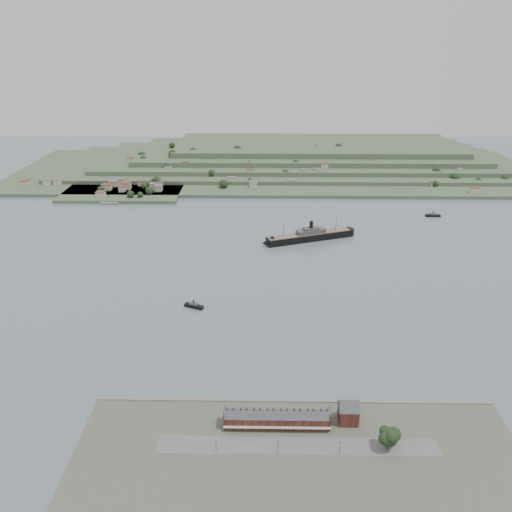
{
  "coord_description": "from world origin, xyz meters",
  "views": [
    {
      "loc": [
        -17.45,
        -369.76,
        189.4
      ],
      "look_at": [
        -24.24,
        30.0,
        10.46
      ],
      "focal_mm": 35.0,
      "sensor_mm": 36.0,
      "label": 1
    }
  ],
  "objects_px": {
    "terrace_row": "(277,418)",
    "fig_tree": "(390,437)",
    "gabled_building": "(348,412)",
    "tugboat": "(194,306)",
    "steamship": "(307,236)"
  },
  "relations": [
    {
      "from": "steamship",
      "to": "tugboat",
      "type": "distance_m",
      "value": 165.33
    },
    {
      "from": "steamship",
      "to": "tugboat",
      "type": "height_order",
      "value": "steamship"
    },
    {
      "from": "terrace_row",
      "to": "gabled_building",
      "type": "relative_size",
      "value": 3.95
    },
    {
      "from": "steamship",
      "to": "tugboat",
      "type": "relative_size",
      "value": 6.25
    },
    {
      "from": "terrace_row",
      "to": "fig_tree",
      "type": "xyz_separation_m",
      "value": [
        54.53,
        -15.16,
        2.96
      ]
    },
    {
      "from": "terrace_row",
      "to": "gabled_building",
      "type": "distance_m",
      "value": 37.74
    },
    {
      "from": "gabled_building",
      "to": "terrace_row",
      "type": "bearing_deg",
      "value": -173.88
    },
    {
      "from": "terrace_row",
      "to": "fig_tree",
      "type": "relative_size",
      "value": 4.35
    },
    {
      "from": "gabled_building",
      "to": "steamship",
      "type": "height_order",
      "value": "steamship"
    },
    {
      "from": "gabled_building",
      "to": "tugboat",
      "type": "height_order",
      "value": "gabled_building"
    },
    {
      "from": "terrace_row",
      "to": "gabled_building",
      "type": "xyz_separation_m",
      "value": [
        37.5,
        4.02,
        1.34
      ]
    },
    {
      "from": "terrace_row",
      "to": "steamship",
      "type": "distance_m",
      "value": 262.7
    },
    {
      "from": "gabled_building",
      "to": "tugboat",
      "type": "bearing_deg",
      "value": 128.78
    },
    {
      "from": "fig_tree",
      "to": "tugboat",
      "type": "bearing_deg",
      "value": 129.18
    },
    {
      "from": "tugboat",
      "to": "steamship",
      "type": "bearing_deg",
      "value": 54.82
    }
  ]
}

